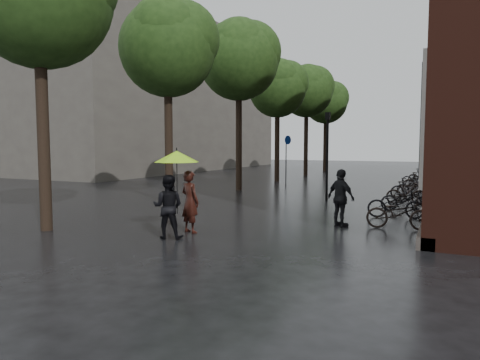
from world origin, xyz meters
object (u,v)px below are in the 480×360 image
Objects in this scene: pedestrian_walking at (341,198)px; lamp_post at (327,147)px; person_black at (168,207)px; ad_lightbox at (428,177)px; parked_bicycles at (412,189)px; person_burgundy at (190,202)px.

lamp_post reaches higher than pedestrian_walking.
person_black is 5.00m from pedestrian_walking.
person_black is at bearing -121.26° from ad_lightbox.
pedestrian_walking is 0.45× the size of lamp_post.
pedestrian_walking reaches higher than parked_bicycles.
lamp_post reaches higher than person_black.
pedestrian_walking is at bearing -71.64° from lamp_post.
person_burgundy is 0.80× the size of ad_lightbox.
person_black is 12.37m from parked_bicycles.
parked_bicycles is (1.39, 7.84, -0.38)m from pedestrian_walking.
person_burgundy reaches higher than person_black.
ad_lightbox reaches higher than parked_bicycles.
person_burgundy is 11.25m from ad_lightbox.
lamp_post is (1.75, 9.01, 1.46)m from person_black.
ad_lightbox is (2.05, 7.17, 0.21)m from pedestrian_walking.
person_black is at bearing 99.98° from person_burgundy.
person_black is 0.43× the size of lamp_post.
person_burgundy is 0.10× the size of parked_bicycles.
lamp_post reaches higher than parked_bicycles.
ad_lightbox is (5.64, 10.65, 0.24)m from person_black.
person_burgundy is 0.87m from person_black.
person_burgundy is 1.04× the size of person_black.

